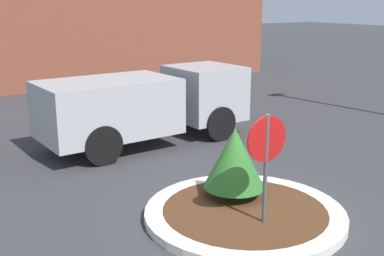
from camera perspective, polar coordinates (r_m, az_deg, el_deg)
ground_plane at (r=9.06m, az=6.22°, el=-10.47°), size 120.00×120.00×0.00m
traffic_island at (r=9.03m, az=6.24°, el=-10.01°), size 3.68×3.68×0.16m
stop_sign at (r=8.11m, az=8.80°, el=-2.75°), size 0.80×0.07×2.07m
island_shrub at (r=9.28m, az=5.06°, el=-3.55°), size 1.19×1.19×1.37m
utility_truck at (r=13.21m, az=-5.55°, el=2.97°), size 5.96×2.54×2.00m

